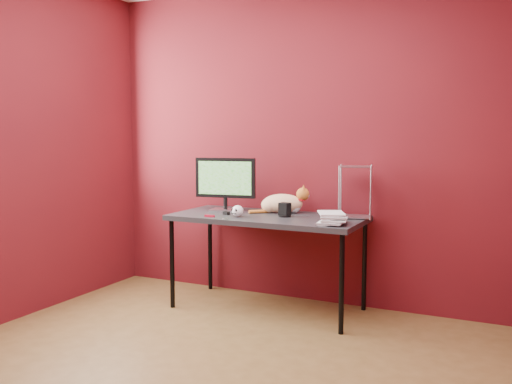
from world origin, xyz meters
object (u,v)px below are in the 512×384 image
at_px(cat, 283,203).
at_px(desk, 268,222).
at_px(monitor, 225,182).
at_px(speaker, 285,210).
at_px(skull_mug, 238,211).
at_px(book_stack, 322,157).

bearing_deg(cat, desk, -122.76).
relative_size(monitor, speaker, 4.64).
bearing_deg(desk, cat, 75.06).
relative_size(desk, monitor, 2.96).
xyz_separation_m(cat, skull_mug, (-0.23, -0.35, -0.03)).
xyz_separation_m(desk, monitor, (-0.41, 0.07, 0.30)).
bearing_deg(cat, speaker, -80.78).
xyz_separation_m(skull_mug, speaker, (0.33, 0.16, 0.00)).
distance_m(cat, skull_mug, 0.42).
bearing_deg(skull_mug, speaker, 43.22).
height_order(skull_mug, book_stack, book_stack).
bearing_deg(skull_mug, monitor, 151.70).
bearing_deg(book_stack, skull_mug, 178.05).
xyz_separation_m(desk, book_stack, (0.51, -0.19, 0.53)).
distance_m(cat, book_stack, 0.71).
height_order(cat, book_stack, book_stack).
xyz_separation_m(cat, book_stack, (0.46, -0.38, 0.40)).
relative_size(desk, speaker, 13.74).
distance_m(desk, monitor, 0.51).
bearing_deg(book_stack, monitor, 164.41).
xyz_separation_m(monitor, speaker, (0.56, -0.07, -0.20)).
bearing_deg(book_stack, cat, 140.56).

